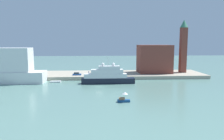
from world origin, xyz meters
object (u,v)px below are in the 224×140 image
(work_barge, at_px, (56,82))
(bell_tower, at_px, (183,44))
(mooring_bollard, at_px, (95,75))
(large_yacht, at_px, (107,76))
(harbor_building, at_px, (154,59))
(person_figure, at_px, (89,73))
(parked_car, at_px, (77,74))
(small_motorboat, at_px, (124,98))

(work_barge, xyz_separation_m, bell_tower, (65.16, 17.61, 16.55))
(work_barge, relative_size, mooring_bollard, 5.85)
(large_yacht, height_order, mooring_bollard, large_yacht)
(large_yacht, bearing_deg, harbor_building, 38.73)
(work_barge, bearing_deg, person_figure, 43.81)
(mooring_bollard, bearing_deg, parked_car, 156.99)
(work_barge, relative_size, parked_car, 1.10)
(harbor_building, height_order, parked_car, harbor_building)
(harbor_building, xyz_separation_m, parked_car, (-40.88, -7.14, -6.86))
(parked_car, xyz_separation_m, person_figure, (5.78, 3.30, 0.19))
(parked_car, bearing_deg, small_motorboat, -67.34)
(bell_tower, xyz_separation_m, parked_car, (-56.63, -7.18, -14.65))
(large_yacht, xyz_separation_m, work_barge, (-23.23, 3.42, -2.75))
(small_motorboat, height_order, person_figure, person_figure)
(large_yacht, xyz_separation_m, person_figure, (-8.92, 17.15, -0.64))
(small_motorboat, xyz_separation_m, person_figure, (-12.72, 47.61, 1.25))
(mooring_bollard, bearing_deg, bell_tower, 13.07)
(large_yacht, bearing_deg, person_figure, 117.47)
(parked_car, distance_m, mooring_bollard, 9.88)
(harbor_building, relative_size, parked_car, 4.09)
(work_barge, relative_size, person_figure, 2.74)
(large_yacht, bearing_deg, parked_car, 136.70)
(bell_tower, height_order, person_figure, bell_tower)
(work_barge, distance_m, bell_tower, 69.50)
(large_yacht, bearing_deg, work_barge, 171.62)
(small_motorboat, distance_m, work_barge, 43.35)
(large_yacht, height_order, work_barge, large_yacht)
(large_yacht, bearing_deg, small_motorboat, -82.89)
(parked_car, relative_size, mooring_bollard, 5.34)
(large_yacht, relative_size, mooring_bollard, 29.36)
(small_motorboat, height_order, parked_car, small_motorboat)
(work_barge, bearing_deg, mooring_bollard, 20.45)
(small_motorboat, xyz_separation_m, parked_car, (-18.50, 44.31, 1.06))
(parked_car, bearing_deg, work_barge, -129.28)
(person_figure, bearing_deg, small_motorboat, -75.04)
(small_motorboat, height_order, work_barge, small_motorboat)
(bell_tower, xyz_separation_m, person_figure, (-50.84, -3.88, -14.45))
(harbor_building, xyz_separation_m, bell_tower, (15.74, 0.03, 7.79))
(small_motorboat, bearing_deg, work_barge, 128.59)
(work_barge, height_order, mooring_bollard, mooring_bollard)
(work_barge, distance_m, mooring_bollard, 18.89)
(harbor_building, xyz_separation_m, person_figure, (-35.10, -3.84, -6.67))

